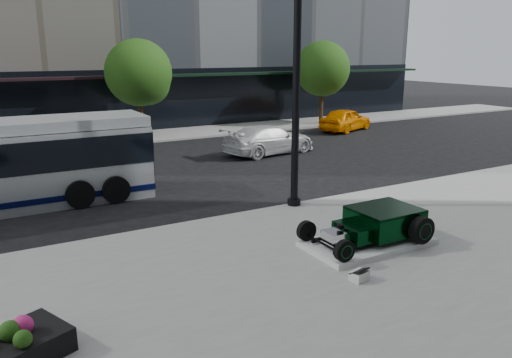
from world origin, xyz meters
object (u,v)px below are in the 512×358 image
yellow_taxi (346,120)px  lamppost (296,93)px  hot_rod (378,223)px  white_sedan (269,140)px

yellow_taxi → lamppost: bearing=114.2°
hot_rod → lamppost: size_ratio=0.40×
hot_rod → lamppost: lamppost is taller
hot_rod → white_sedan: white_sedan is taller
lamppost → white_sedan: lamppost is taller
lamppost → yellow_taxi: 17.57m
hot_rod → lamppost: (-0.04, 3.97, 3.16)m
lamppost → white_sedan: bearing=64.2°
lamppost → white_sedan: (4.00, 8.26, -3.13)m
lamppost → yellow_taxi: size_ratio=1.85×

